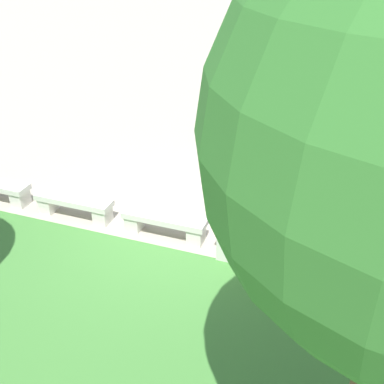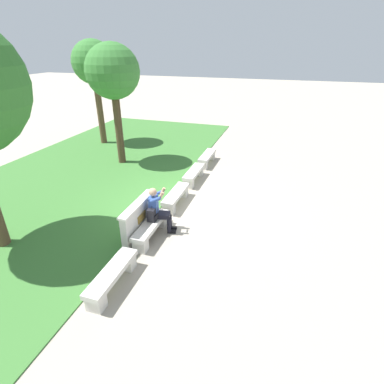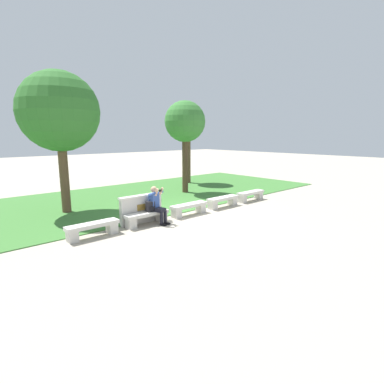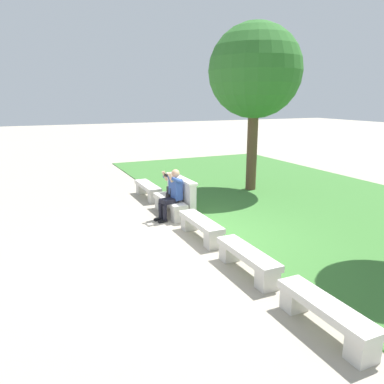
# 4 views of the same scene
# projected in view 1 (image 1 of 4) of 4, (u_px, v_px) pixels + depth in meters

# --- Properties ---
(ground_plane) EXTENTS (80.00, 80.00, 0.00)m
(ground_plane) POSITION_uv_depth(u_px,v_px,m) (165.00, 235.00, 8.57)
(ground_plane) COLOR #A89E8C
(bench_near) EXTENTS (1.62, 0.40, 0.45)m
(bench_near) POSITION_uv_depth(u_px,v_px,m) (268.00, 243.00, 7.87)
(bench_near) COLOR beige
(bench_near) RESTS_ON ground
(bench_mid) EXTENTS (1.62, 0.40, 0.45)m
(bench_mid) POSITION_uv_depth(u_px,v_px,m) (164.00, 222.00, 8.43)
(bench_mid) COLOR beige
(bench_mid) RESTS_ON ground
(bench_far) EXTENTS (1.62, 0.40, 0.45)m
(bench_far) POSITION_uv_depth(u_px,v_px,m) (74.00, 204.00, 8.99)
(bench_far) COLOR beige
(bench_far) RESTS_ON ground
(backrest_wall_with_plaque) EXTENTS (1.69, 0.24, 1.01)m
(backrest_wall_with_plaque) POSITION_uv_depth(u_px,v_px,m) (265.00, 244.00, 7.47)
(backrest_wall_with_plaque) COLOR beige
(backrest_wall_with_plaque) RESTS_ON ground
(person_photographer) EXTENTS (0.53, 0.77, 1.32)m
(person_photographer) POSITION_uv_depth(u_px,v_px,m) (249.00, 216.00, 7.81)
(person_photographer) COLOR black
(person_photographer) RESTS_ON ground
(backpack) EXTENTS (0.28, 0.24, 0.43)m
(backpack) POSITION_uv_depth(u_px,v_px,m) (260.00, 226.00, 7.75)
(backpack) COLOR black
(backpack) RESTS_ON bench_near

